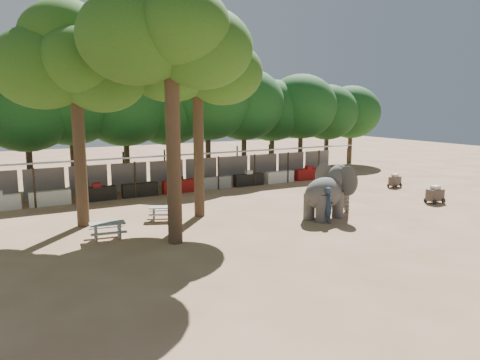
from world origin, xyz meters
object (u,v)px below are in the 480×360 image
yard_tree_left (71,60)px  cart_back (395,181)px  cart_front (435,194)px  elephant (329,191)px  yard_tree_back (193,57)px  yard_tree_center (166,29)px  picnic_table_near (107,228)px  picnic_table_far (163,211)px  handler (329,205)px

yard_tree_left → cart_back: bearing=-0.3°
yard_tree_left → cart_front: (20.37, -5.25, -7.66)m
elephant → yard_tree_back: bearing=134.5°
yard_tree_left → cart_back: yard_tree_left is taller
cart_front → cart_back: bearing=69.8°
yard_tree_left → yard_tree_center: (3.00, -5.00, 1.01)m
picnic_table_near → yard_tree_back: bearing=29.5°
cart_back → yard_tree_back: bearing=168.7°
yard_tree_left → yard_tree_back: yard_tree_back is taller
yard_tree_left → picnic_table_near: 8.35m
elephant → cart_front: bearing=-16.5°
yard_tree_left → cart_back: 23.73m
picnic_table_near → cart_front: 19.86m
picnic_table_near → picnic_table_far: picnic_table_near is taller
handler → picnic_table_near: size_ratio=1.08×
cart_back → handler: bearing=-167.2°
handler → picnic_table_far: size_ratio=1.02×
picnic_table_far → elephant: bearing=-2.9°
picnic_table_near → cart_front: cart_front is taller
elephant → yard_tree_center: bearing=167.3°
picnic_table_far → cart_front: bearing=7.7°
yard_tree_center → cart_front: yard_tree_center is taller
handler → cart_back: size_ratio=1.63×
yard_tree_center → cart_back: bearing=14.1°
cart_back → picnic_table_near: bearing=173.7°
elephant → picnic_table_far: bearing=141.1°
handler → cart_back: (11.07, 5.67, -0.45)m
yard_tree_back → picnic_table_near: 9.91m
picnic_table_far → yard_tree_back: bearing=23.2°
yard_tree_left → picnic_table_near: bearing=-79.0°
yard_tree_center → picnic_table_near: 9.20m
yard_tree_left → picnic_table_near: (0.62, -3.19, -7.69)m
yard_tree_back → elephant: size_ratio=2.96×
handler → yard_tree_back: bearing=72.0°
yard_tree_back → elephant: 10.18m
elephant → handler: size_ratio=2.05×
yard_tree_back → cart_back: (16.44, 0.87, -8.05)m
yard_tree_back → yard_tree_left: bearing=170.5°
yard_tree_left → elephant: 14.76m
cart_front → cart_back: 5.53m
cart_back → yard_tree_left: bearing=165.4°
elephant → cart_front: 8.24m
cart_front → cart_back: (2.07, 5.13, -0.05)m
yard_tree_left → yard_tree_center: 5.92m
picnic_table_far → yard_tree_center: bearing=-83.0°
yard_tree_center → cart_front: (17.37, -0.25, -8.67)m
yard_tree_left → picnic_table_far: yard_tree_left is taller
picnic_table_far → cart_back: (18.36, 0.90, 0.02)m
yard_tree_center → yard_tree_back: size_ratio=1.06×
elephant → picnic_table_far: 9.01m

